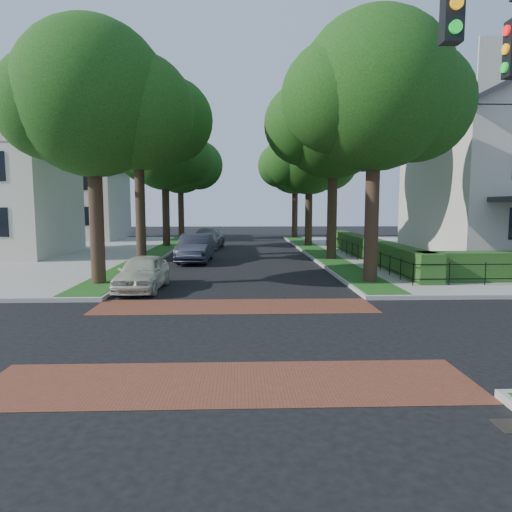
# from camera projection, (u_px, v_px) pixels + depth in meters

# --- Properties ---
(ground) EXTENTS (120.00, 120.00, 0.00)m
(ground) POSITION_uv_depth(u_px,v_px,m) (233.00, 334.00, 11.57)
(ground) COLOR black
(ground) RESTS_ON ground
(crosswalk_far) EXTENTS (9.00, 2.20, 0.01)m
(crosswalk_far) POSITION_uv_depth(u_px,v_px,m) (235.00, 306.00, 14.75)
(crosswalk_far) COLOR brown
(crosswalk_far) RESTS_ON ground
(crosswalk_near) EXTENTS (9.00, 2.20, 0.01)m
(crosswalk_near) POSITION_uv_depth(u_px,v_px,m) (231.00, 383.00, 8.39)
(crosswalk_near) COLOR brown
(crosswalk_near) RESTS_ON ground
(grass_strip_ne) EXTENTS (1.60, 29.80, 0.02)m
(grass_strip_ne) POSITION_uv_depth(u_px,v_px,m) (318.00, 252.00, 30.71)
(grass_strip_ne) COLOR #1A4814
(grass_strip_ne) RESTS_ON sidewalk_ne
(grass_strip_nw) EXTENTS (1.60, 29.80, 0.02)m
(grass_strip_nw) POSITION_uv_depth(u_px,v_px,m) (156.00, 252.00, 30.34)
(grass_strip_nw) COLOR #1A4814
(grass_strip_nw) RESTS_ON sidewalk_nw
(tree_right_near) EXTENTS (7.75, 6.67, 10.66)m
(tree_right_near) POSITION_uv_depth(u_px,v_px,m) (376.00, 95.00, 18.11)
(tree_right_near) COLOR black
(tree_right_near) RESTS_ON sidewalk_ne
(tree_right_mid) EXTENTS (8.25, 7.09, 11.22)m
(tree_right_mid) POSITION_uv_depth(u_px,v_px,m) (335.00, 122.00, 26.03)
(tree_right_mid) COLOR black
(tree_right_mid) RESTS_ON sidewalk_ne
(tree_right_far) EXTENTS (7.25, 6.23, 9.74)m
(tree_right_far) POSITION_uv_depth(u_px,v_px,m) (310.00, 158.00, 35.06)
(tree_right_far) COLOR black
(tree_right_far) RESTS_ON sidewalk_ne
(tree_right_back) EXTENTS (7.50, 6.45, 10.20)m
(tree_right_back) POSITION_uv_depth(u_px,v_px,m) (296.00, 164.00, 43.97)
(tree_right_back) COLOR black
(tree_right_back) RESTS_ON sidewalk_ne
(tree_left_near) EXTENTS (7.50, 6.45, 10.20)m
(tree_left_near) POSITION_uv_depth(u_px,v_px,m) (97.00, 102.00, 17.76)
(tree_left_near) COLOR black
(tree_left_near) RESTS_ON sidewalk_nw
(tree_left_mid) EXTENTS (8.00, 6.88, 11.48)m
(tree_left_mid) POSITION_uv_depth(u_px,v_px,m) (141.00, 114.00, 25.60)
(tree_left_mid) COLOR black
(tree_left_mid) RESTS_ON sidewalk_nw
(tree_left_far) EXTENTS (7.00, 6.02, 9.86)m
(tree_left_far) POSITION_uv_depth(u_px,v_px,m) (166.00, 154.00, 34.65)
(tree_left_far) COLOR black
(tree_left_far) RESTS_ON sidewalk_nw
(tree_left_back) EXTENTS (7.75, 6.66, 10.44)m
(tree_left_back) POSITION_uv_depth(u_px,v_px,m) (182.00, 162.00, 43.58)
(tree_left_back) COLOR black
(tree_left_back) RESTS_ON sidewalk_nw
(hedge_main_road) EXTENTS (1.00, 18.00, 1.20)m
(hedge_main_road) POSITION_uv_depth(u_px,v_px,m) (369.00, 248.00, 26.65)
(hedge_main_road) COLOR #1A4518
(hedge_main_road) RESTS_ON sidewalk_ne
(fence_main_road) EXTENTS (0.06, 18.00, 0.90)m
(fence_main_road) POSITION_uv_depth(u_px,v_px,m) (355.00, 251.00, 26.64)
(fence_main_road) COLOR black
(fence_main_road) RESTS_ON sidewalk_ne
(house_left_far) EXTENTS (10.00, 9.00, 10.14)m
(house_left_far) POSITION_uv_depth(u_px,v_px,m) (71.00, 186.00, 42.26)
(house_left_far) COLOR beige
(house_left_far) RESTS_ON sidewalk_nw
(parked_car_front) EXTENTS (1.71, 4.03, 1.36)m
(parked_car_front) POSITION_uv_depth(u_px,v_px,m) (142.00, 272.00, 17.59)
(parked_car_front) COLOR beige
(parked_car_front) RESTS_ON ground
(parked_car_middle) EXTENTS (1.89, 4.95, 1.61)m
(parked_car_middle) POSITION_uv_depth(u_px,v_px,m) (195.00, 248.00, 26.33)
(parked_car_middle) COLOR #1F222F
(parked_car_middle) RESTS_ON ground
(parked_car_rear) EXTENTS (2.64, 5.48, 1.54)m
(parked_car_rear) POSITION_uv_depth(u_px,v_px,m) (207.00, 238.00, 34.48)
(parked_car_rear) COLOR slate
(parked_car_rear) RESTS_ON ground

